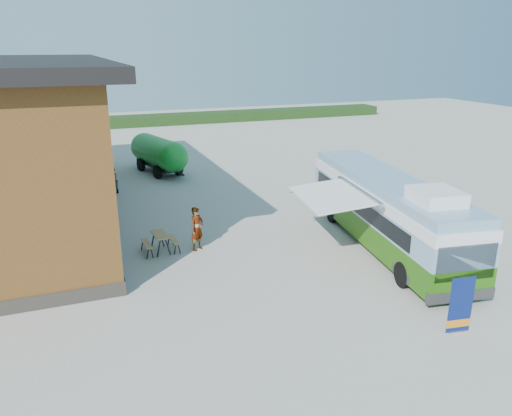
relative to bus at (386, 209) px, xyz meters
name	(u,v)px	position (x,y,z in m)	size (l,w,h in m)	color
ground	(298,266)	(-4.26, -0.61, -1.64)	(100.00, 100.00, 0.00)	#BCB7AD
barn	(6,146)	(-14.76, 9.39, 1.95)	(9.60, 21.20, 7.50)	brown
hedge	(216,117)	(3.74, 37.39, -1.14)	(40.00, 3.00, 1.00)	#264419
bus	(386,209)	(0.00, 0.00, 0.00)	(4.00, 11.39, 3.43)	#357713
awning	(335,196)	(-2.49, -0.07, 0.86)	(2.96, 4.19, 0.50)	white
banner	(460,310)	(-1.84, -6.45, -0.92)	(0.76, 0.26, 1.76)	#0B1A56
picnic_table	(160,238)	(-8.94, 2.70, -1.06)	(1.44, 1.30, 0.78)	tan
person_a	(197,229)	(-7.45, 2.39, -0.72)	(0.67, 0.44, 1.83)	#999999
person_b	(112,181)	(-9.91, 11.96, -0.85)	(0.77, 0.60, 1.58)	#999999
slurry_tanker	(158,153)	(-6.53, 16.05, -0.27)	(3.02, 6.25, 2.37)	green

